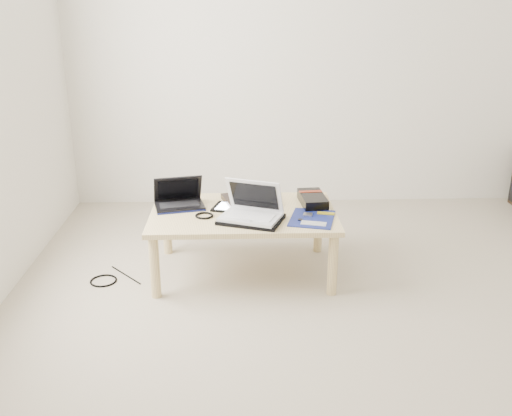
{
  "coord_description": "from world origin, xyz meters",
  "views": [
    {
      "loc": [
        -0.67,
        -2.53,
        1.58
      ],
      "look_at": [
        -0.57,
        0.67,
        0.42
      ],
      "focal_mm": 40.0,
      "sensor_mm": 36.0,
      "label": 1
    }
  ],
  "objects_px": {
    "white_laptop": "(252,209)",
    "netbook": "(179,200)",
    "gpu_box": "(312,199)",
    "coffee_table": "(243,219)"
  },
  "relations": [
    {
      "from": "netbook",
      "to": "white_laptop",
      "type": "relative_size",
      "value": 0.85
    },
    {
      "from": "netbook",
      "to": "white_laptop",
      "type": "xyz_separation_m",
      "value": [
        0.44,
        -0.25,
        0.02
      ]
    },
    {
      "from": "white_laptop",
      "to": "gpu_box",
      "type": "height_order",
      "value": "white_laptop"
    },
    {
      "from": "coffee_table",
      "to": "netbook",
      "type": "xyz_separation_m",
      "value": [
        -0.39,
        0.1,
        0.09
      ]
    },
    {
      "from": "netbook",
      "to": "white_laptop",
      "type": "height_order",
      "value": "white_laptop"
    },
    {
      "from": "netbook",
      "to": "gpu_box",
      "type": "xyz_separation_m",
      "value": [
        0.82,
        0.02,
        -0.01
      ]
    },
    {
      "from": "white_laptop",
      "to": "gpu_box",
      "type": "bearing_deg",
      "value": 34.51
    },
    {
      "from": "white_laptop",
      "to": "netbook",
      "type": "bearing_deg",
      "value": 150.65
    },
    {
      "from": "coffee_table",
      "to": "white_laptop",
      "type": "height_order",
      "value": "white_laptop"
    },
    {
      "from": "coffee_table",
      "to": "white_laptop",
      "type": "distance_m",
      "value": 0.19
    }
  ]
}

